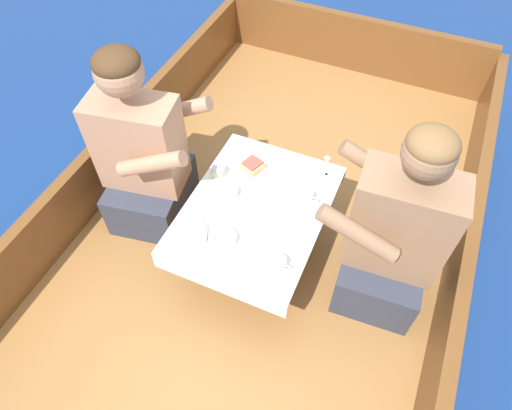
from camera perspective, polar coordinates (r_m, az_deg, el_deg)
ground_plane at (r=2.68m, az=0.76°, el=-7.62°), size 60.00×60.00×0.00m
boat_deck at (r=2.55m, az=0.80°, el=-5.91°), size 1.94×3.36×0.30m
gunwale_port at (r=2.66m, az=-18.15°, el=4.98°), size 0.06×3.36×0.34m
gunwale_starboard at (r=2.27m, az=23.59°, el=-9.09°), size 0.06×3.36×0.34m
bow_coaming at (r=3.47m, az=12.24°, el=19.13°), size 1.82×0.06×0.40m
cockpit_table at (r=2.12m, az=0.00°, el=-0.94°), size 0.62×0.81×0.36m
person_port at (r=2.30m, az=-13.89°, el=5.74°), size 0.57×0.51×1.00m
person_starboard at (r=2.03m, az=16.68°, el=-3.97°), size 0.54×0.47×1.01m
plate_sandwich at (r=2.24m, az=-0.44°, el=4.46°), size 0.22×0.22×0.01m
plate_bread at (r=2.08m, az=0.42°, el=-0.43°), size 0.20×0.20×0.01m
sandwich at (r=2.22m, az=-0.44°, el=4.94°), size 0.12×0.12×0.05m
bowl_port_near at (r=1.97m, az=-4.19°, el=-4.16°), size 0.12×0.12×0.04m
bowl_starboard_near at (r=2.13m, az=-4.20°, el=1.74°), size 0.14×0.14×0.04m
bowl_center_far at (r=1.99m, az=-8.16°, el=-3.79°), size 0.14×0.14×0.04m
coffee_cup_port at (r=2.10m, az=6.25°, el=0.96°), size 0.09×0.07×0.07m
coffee_cup_starboard at (r=1.89m, az=2.67°, el=-7.38°), size 0.11×0.08×0.06m
tin_can at (r=2.21m, az=-4.71°, el=4.26°), size 0.07×0.07×0.05m
utensil_spoon_starboard at (r=2.28m, az=3.91°, el=5.34°), size 0.15×0.10×0.01m
utensil_knife_port at (r=2.24m, az=7.20°, el=3.71°), size 0.16×0.09×0.00m
utensil_spoon_center at (r=2.30m, az=8.85°, el=5.09°), size 0.07×0.17×0.01m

